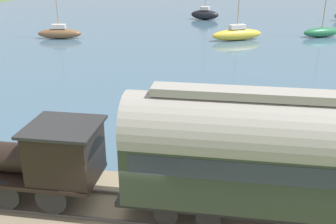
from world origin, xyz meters
name	(u,v)px	position (x,y,z in m)	size (l,w,h in m)	color
ground_plane	(134,220)	(0.00, 0.00, 0.00)	(200.00, 200.00, 0.00)	#516B38
harbor_water	(209,22)	(42.69, 0.00, 0.00)	(80.00, 80.00, 0.01)	#426075
rail_embankment	(134,214)	(0.05, 0.00, 0.20)	(4.68, 56.00, 0.52)	#84755B
steam_locomotive	(29,156)	(0.05, 3.53, 2.14)	(2.15, 6.50, 3.37)	black
passenger_coach	(292,154)	(0.05, -4.89, 2.90)	(2.23, 10.49, 4.33)	black
sailboat_black	(205,14)	(44.84, 0.76, 0.75)	(2.15, 4.07, 8.37)	black
sailboat_yellow	(237,34)	(31.15, -3.57, 0.66)	(3.61, 5.62, 5.29)	gold
sailboat_brown	(59,33)	(29.02, 15.16, 0.65)	(1.89, 4.77, 8.60)	brown
sailboat_green	(322,32)	(34.40, -12.71, 0.58)	(3.03, 4.53, 8.23)	#236B42
rowboat_mid_harbor	(218,110)	(10.22, -2.46, 0.21)	(1.46, 2.99, 0.40)	#B7B2A3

